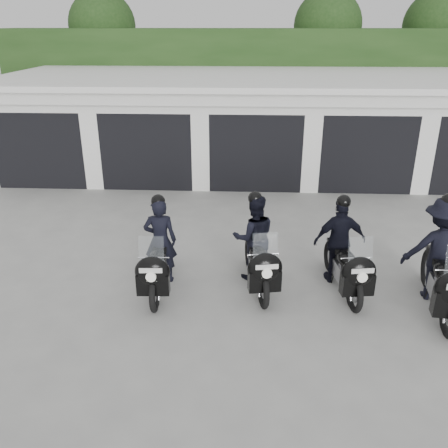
{
  "coord_description": "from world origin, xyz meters",
  "views": [
    {
      "loc": [
        -0.24,
        -7.54,
        4.48
      ],
      "look_at": [
        -0.64,
        0.53,
        1.05
      ],
      "focal_mm": 38.0,
      "sensor_mm": 36.0,
      "label": 1
    }
  ],
  "objects_px": {
    "police_bike_b": "(256,245)",
    "police_bike_d": "(442,258)",
    "police_bike_c": "(342,249)",
    "police_bike_a": "(159,253)"
  },
  "relations": [
    {
      "from": "police_bike_a",
      "to": "police_bike_b",
      "type": "distance_m",
      "value": 1.76
    },
    {
      "from": "police_bike_c",
      "to": "police_bike_d",
      "type": "distance_m",
      "value": 1.63
    },
    {
      "from": "police_bike_b",
      "to": "police_bike_c",
      "type": "height_order",
      "value": "police_bike_b"
    },
    {
      "from": "police_bike_a",
      "to": "police_bike_c",
      "type": "xyz_separation_m",
      "value": [
        3.28,
        0.26,
        0.05
      ]
    },
    {
      "from": "police_bike_b",
      "to": "police_bike_c",
      "type": "relative_size",
      "value": 1.01
    },
    {
      "from": "police_bike_a",
      "to": "police_bike_d",
      "type": "height_order",
      "value": "police_bike_d"
    },
    {
      "from": "police_bike_c",
      "to": "police_bike_d",
      "type": "xyz_separation_m",
      "value": [
        1.55,
        -0.51,
        0.1
      ]
    },
    {
      "from": "police_bike_b",
      "to": "police_bike_d",
      "type": "height_order",
      "value": "police_bike_d"
    },
    {
      "from": "police_bike_a",
      "to": "police_bike_c",
      "type": "relative_size",
      "value": 1.0
    },
    {
      "from": "police_bike_b",
      "to": "police_bike_c",
      "type": "distance_m",
      "value": 1.56
    }
  ]
}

